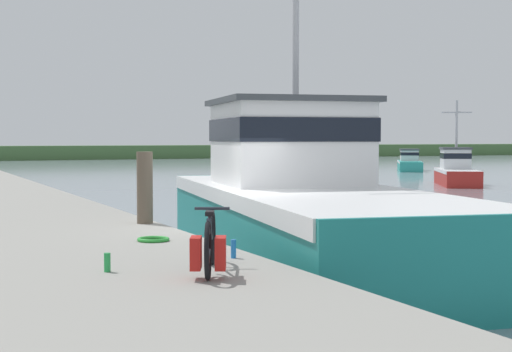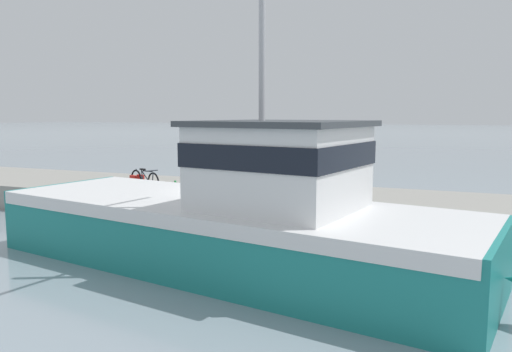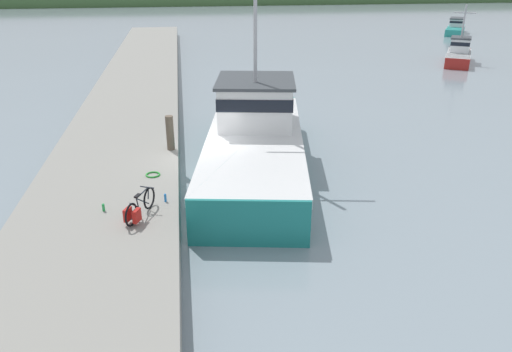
{
  "view_description": "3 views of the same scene",
  "coord_description": "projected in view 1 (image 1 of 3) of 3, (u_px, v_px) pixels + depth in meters",
  "views": [
    {
      "loc": [
        -5.55,
        -13.4,
        2.5
      ],
      "look_at": [
        0.07,
        -0.96,
        1.84
      ],
      "focal_mm": 55.0,
      "sensor_mm": 36.0,
      "label": 1
    },
    {
      "loc": [
        11.9,
        5.23,
        3.49
      ],
      "look_at": [
        0.34,
        0.48,
        1.93
      ],
      "focal_mm": 35.0,
      "sensor_mm": 36.0,
      "label": 2
    },
    {
      "loc": [
        -0.78,
        -17.8,
        7.74
      ],
      "look_at": [
        1.41,
        -2.88,
        1.17
      ],
      "focal_mm": 35.0,
      "sensor_mm": 36.0,
      "label": 3
    }
  ],
  "objects": [
    {
      "name": "far_shoreline",
      "position": [
        211.0,
        152.0,
        98.97
      ],
      "size": [
        180.0,
        5.0,
        1.61
      ],
      "primitive_type": "cube",
      "color": "#426638",
      "rests_on": "ground_plane"
    },
    {
      "name": "boat_blue_far",
      "position": [
        409.0,
        162.0,
        60.47
      ],
      "size": [
        4.9,
        6.7,
        1.67
      ],
      "rotation": [
        0.0,
        0.0,
        -0.57
      ],
      "color": "teal",
      "rests_on": "ground_plane"
    },
    {
      "name": "water_bottle_on_curb",
      "position": [
        233.0,
        249.0,
        10.47
      ],
      "size": [
        0.07,
        0.07,
        0.25
      ],
      "primitive_type": "cylinder",
      "color": "blue",
      "rests_on": "dock_pier"
    },
    {
      "name": "hose_coil",
      "position": [
        153.0,
        239.0,
        12.21
      ],
      "size": [
        0.5,
        0.5,
        0.06
      ],
      "primitive_type": "torus",
      "color": "green",
      "rests_on": "dock_pier"
    },
    {
      "name": "dock_pier",
      "position": [
        34.0,
        261.0,
        13.11
      ],
      "size": [
        4.86,
        80.0,
        0.89
      ],
      "primitive_type": "cube",
      "color": "gray",
      "rests_on": "ground_plane"
    },
    {
      "name": "boat_green_anchored",
      "position": [
        456.0,
        171.0,
        41.8
      ],
      "size": [
        4.39,
        6.21,
        4.52
      ],
      "rotation": [
        0.0,
        0.0,
        -0.53
      ],
      "color": "#AD231E",
      "rests_on": "ground_plane"
    },
    {
      "name": "mooring_post",
      "position": [
        145.0,
        188.0,
        14.72
      ],
      "size": [
        0.3,
        0.3,
        1.35
      ],
      "primitive_type": "cylinder",
      "color": "brown",
      "rests_on": "dock_pier"
    },
    {
      "name": "bicycle_touring",
      "position": [
        210.0,
        246.0,
        9.22
      ],
      "size": [
        0.85,
        1.64,
        0.74
      ],
      "rotation": [
        0.0,
        0.0,
        -0.42
      ],
      "color": "black",
      "rests_on": "dock_pier"
    },
    {
      "name": "water_bottle_by_bike",
      "position": [
        107.0,
        262.0,
        9.39
      ],
      "size": [
        0.08,
        0.08,
        0.23
      ],
      "primitive_type": "cylinder",
      "color": "green",
      "rests_on": "dock_pier"
    },
    {
      "name": "fishing_boat_main",
      "position": [
        301.0,
        201.0,
        16.16
      ],
      "size": [
        5.56,
        13.84,
        8.54
      ],
      "rotation": [
        0.0,
        0.0,
        -0.17
      ],
      "color": "teal",
      "rests_on": "ground_plane"
    },
    {
      "name": "ground_plane",
      "position": [
        232.0,
        272.0,
        14.6
      ],
      "size": [
        320.0,
        320.0,
        0.0
      ],
      "primitive_type": "plane",
      "color": "#84939E"
    }
  ]
}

